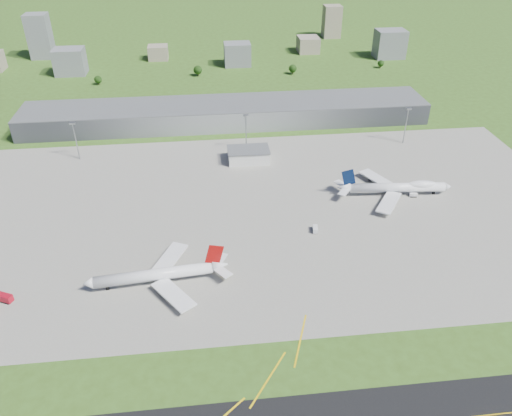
{
  "coord_description": "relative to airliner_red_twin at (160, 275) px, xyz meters",
  "views": [
    {
      "loc": [
        -17.83,
        -189.33,
        149.66
      ],
      "look_at": [
        6.87,
        28.81,
        9.0
      ],
      "focal_mm": 35.0,
      "sensor_mm": 36.0,
      "label": 1
    }
  ],
  "objects": [
    {
      "name": "van_white_far",
      "position": [
        141.19,
        58.89,
        -3.52
      ],
      "size": [
        4.6,
        2.72,
        2.27
      ],
      "rotation": [
        0.0,
        0.0,
        -0.17
      ],
      "color": "silver",
      "rests_on": "ground"
    },
    {
      "name": "ops_building",
      "position": [
        51.36,
        114.45,
        -0.68
      ],
      "size": [
        26.0,
        16.0,
        8.0
      ],
      "primitive_type": "cube",
      "color": "silver",
      "rests_on": "ground"
    },
    {
      "name": "bldg_w",
      "position": [
        -98.64,
        314.45,
        7.32
      ],
      "size": [
        28.0,
        22.0,
        24.0
      ],
      "primitive_type": "cube",
      "color": "slate",
      "rests_on": "ground"
    },
    {
      "name": "mast_east",
      "position": [
        161.36,
        129.45,
        13.03
      ],
      "size": [
        3.5,
        2.0,
        25.9
      ],
      "color": "gray",
      "rests_on": "ground"
    },
    {
      "name": "mast_west",
      "position": [
        -58.64,
        129.45,
        13.03
      ],
      "size": [
        3.5,
        2.0,
        25.9
      ],
      "color": "gray",
      "rests_on": "ground"
    },
    {
      "name": "apron",
      "position": [
        51.36,
        54.45,
        -4.64
      ],
      "size": [
        360.0,
        190.0,
        0.08
      ],
      "primitive_type": "cube",
      "color": "gray",
      "rests_on": "ground"
    },
    {
      "name": "bldg_c",
      "position": [
        61.36,
        324.45,
        6.32
      ],
      "size": [
        26.0,
        20.0,
        22.0
      ],
      "primitive_type": "cube",
      "color": "slate",
      "rests_on": "ground"
    },
    {
      "name": "tree_w",
      "position": [
        -68.64,
        279.45,
        0.18
      ],
      "size": [
        6.75,
        6.75,
        8.25
      ],
      "color": "#382314",
      "rests_on": "ground"
    },
    {
      "name": "bldg_e",
      "position": [
        221.36,
        334.45,
        9.32
      ],
      "size": [
        30.0,
        22.0,
        28.0
      ],
      "primitive_type": "cube",
      "color": "slate",
      "rests_on": "ground"
    },
    {
      "name": "airliner_red_twin",
      "position": [
        0.0,
        0.0,
        0.0
      ],
      "size": [
        64.05,
        49.71,
        17.57
      ],
      "rotation": [
        0.0,
        0.0,
        3.23
      ],
      "color": "white",
      "rests_on": "ground"
    },
    {
      "name": "airliner_blue_quad",
      "position": [
        132.07,
        62.28,
        0.14
      ],
      "size": [
        66.48,
        51.99,
        17.35
      ],
      "rotation": [
        0.0,
        0.0,
        -0.08
      ],
      "color": "white",
      "rests_on": "ground"
    },
    {
      "name": "ground",
      "position": [
        41.36,
        164.45,
        -4.68
      ],
      "size": [
        1400.0,
        1400.0,
        0.0
      ],
      "primitive_type": "plane",
      "color": "#38581B",
      "rests_on": "ground"
    },
    {
      "name": "fire_truck",
      "position": [
        -66.28,
        -4.45,
        -2.9
      ],
      "size": [
        8.59,
        6.13,
        3.58
      ],
      "rotation": [
        0.0,
        0.0,
        -0.43
      ],
      "color": "#A80C1C",
      "rests_on": "ground"
    },
    {
      "name": "bldg_ce",
      "position": [
        141.36,
        364.45,
        3.32
      ],
      "size": [
        22.0,
        24.0,
        16.0
      ],
      "primitive_type": "cube",
      "color": "gray",
      "rests_on": "ground"
    },
    {
      "name": "tree_e",
      "position": [
        111.36,
        289.45,
        0.83
      ],
      "size": [
        7.65,
        7.65,
        9.35
      ],
      "color": "#382314",
      "rests_on": "ground"
    },
    {
      "name": "tree_c",
      "position": [
        21.36,
        294.45,
        1.16
      ],
      "size": [
        8.1,
        8.1,
        9.9
      ],
      "color": "#382314",
      "rests_on": "ground"
    },
    {
      "name": "mast_center",
      "position": [
        51.36,
        129.45,
        13.03
      ],
      "size": [
        3.5,
        2.0,
        25.9
      ],
      "color": "gray",
      "rests_on": "ground"
    },
    {
      "name": "bldg_tall_e",
      "position": [
        181.36,
        424.45,
        13.32
      ],
      "size": [
        20.0,
        18.0,
        36.0
      ],
      "primitive_type": "cube",
      "color": "gray",
      "rests_on": "ground"
    },
    {
      "name": "tree_far_e",
      "position": [
        201.36,
        299.45,
        -0.15
      ],
      "size": [
        6.3,
        6.3,
        7.7
      ],
      "color": "#382314",
      "rests_on": "ground"
    },
    {
      "name": "bldg_cw",
      "position": [
        -18.64,
        354.45,
        2.32
      ],
      "size": [
        20.0,
        18.0,
        14.0
      ],
      "primitive_type": "cube",
      "color": "gray",
      "rests_on": "ground"
    },
    {
      "name": "van_white_near",
      "position": [
        77.68,
        31.26,
        -3.28
      ],
      "size": [
        3.29,
        5.84,
        2.78
      ],
      "rotation": [
        0.0,
        0.0,
        1.41
      ],
      "color": "silver",
      "rests_on": "ground"
    },
    {
      "name": "tug_yellow",
      "position": [
        29.91,
        1.07,
        -3.73
      ],
      "size": [
        4.23,
        3.82,
        1.82
      ],
      "rotation": [
        0.0,
        0.0,
        0.6
      ],
      "color": "#D0950C",
      "rests_on": "ground"
    },
    {
      "name": "terminal",
      "position": [
        41.36,
        179.45,
        2.82
      ],
      "size": [
        300.0,
        42.0,
        15.0
      ],
      "primitive_type": "cube",
      "color": "gray",
      "rests_on": "ground"
    },
    {
      "name": "bldg_tall_w",
      "position": [
        -138.64,
        374.45,
        17.32
      ],
      "size": [
        22.0,
        20.0,
        44.0
      ],
      "primitive_type": "cube",
      "color": "slate",
      "rests_on": "ground"
    }
  ]
}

